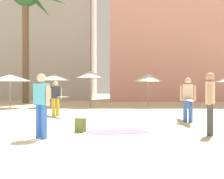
{
  "coord_description": "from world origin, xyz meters",
  "views": [
    {
      "loc": [
        1.02,
        -5.78,
        1.32
      ],
      "look_at": [
        0.91,
        5.21,
        1.27
      ],
      "focal_mm": 47.09,
      "sensor_mm": 36.0,
      "label": 1
    }
  ],
  "objects_px": {
    "palm_tree_center": "(26,0)",
    "person_near_right": "(187,98)",
    "cafe_umbrella_0": "(148,78)",
    "cafe_umbrella_5": "(54,77)",
    "person_mid_center": "(41,103)",
    "person_far_right": "(56,97)",
    "cafe_umbrella_3": "(10,78)",
    "cafe_umbrella_1": "(90,75)",
    "backpack": "(81,125)",
    "person_near_left": "(210,101)",
    "beach_towel": "(118,132)"
  },
  "relations": [
    {
      "from": "backpack",
      "to": "person_near_left",
      "type": "relative_size",
      "value": 0.24
    },
    {
      "from": "beach_towel",
      "to": "person_far_right",
      "type": "distance_m",
      "value": 5.82
    },
    {
      "from": "palm_tree_center",
      "to": "person_near_left",
      "type": "bearing_deg",
      "value": -58.9
    },
    {
      "from": "backpack",
      "to": "person_far_right",
      "type": "height_order",
      "value": "person_far_right"
    },
    {
      "from": "cafe_umbrella_0",
      "to": "backpack",
      "type": "height_order",
      "value": "cafe_umbrella_0"
    },
    {
      "from": "person_far_right",
      "to": "person_near_left",
      "type": "bearing_deg",
      "value": 11.7
    },
    {
      "from": "palm_tree_center",
      "to": "person_near_right",
      "type": "distance_m",
      "value": 19.33
    },
    {
      "from": "cafe_umbrella_3",
      "to": "person_mid_center",
      "type": "bearing_deg",
      "value": -66.81
    },
    {
      "from": "person_far_right",
      "to": "cafe_umbrella_5",
      "type": "bearing_deg",
      "value": 160.15
    },
    {
      "from": "palm_tree_center",
      "to": "person_far_right",
      "type": "distance_m",
      "value": 15.07
    },
    {
      "from": "cafe_umbrella_1",
      "to": "person_near_left",
      "type": "bearing_deg",
      "value": -70.15
    },
    {
      "from": "person_near_left",
      "to": "cafe_umbrella_0",
      "type": "bearing_deg",
      "value": -65.37
    },
    {
      "from": "person_near_left",
      "to": "palm_tree_center",
      "type": "bearing_deg",
      "value": -35.97
    },
    {
      "from": "cafe_umbrella_1",
      "to": "person_mid_center",
      "type": "xyz_separation_m",
      "value": [
        -0.22,
        -12.63,
        -1.31
      ]
    },
    {
      "from": "person_far_right",
      "to": "person_near_left",
      "type": "height_order",
      "value": "person_near_left"
    },
    {
      "from": "cafe_umbrella_0",
      "to": "backpack",
      "type": "bearing_deg",
      "value": -106.18
    },
    {
      "from": "cafe_umbrella_1",
      "to": "person_near_left",
      "type": "distance_m",
      "value": 12.9
    },
    {
      "from": "cafe_umbrella_5",
      "to": "person_near_right",
      "type": "xyz_separation_m",
      "value": [
        7.0,
        -8.65,
        -1.14
      ]
    },
    {
      "from": "person_far_right",
      "to": "person_near_right",
      "type": "relative_size",
      "value": 0.84
    },
    {
      "from": "cafe_umbrella_3",
      "to": "person_near_left",
      "type": "distance_m",
      "value": 14.9
    },
    {
      "from": "person_near_right",
      "to": "backpack",
      "type": "bearing_deg",
      "value": 138.67
    },
    {
      "from": "cafe_umbrella_1",
      "to": "person_near_left",
      "type": "xyz_separation_m",
      "value": [
        4.36,
        -12.07,
        -1.28
      ]
    },
    {
      "from": "backpack",
      "to": "beach_towel",
      "type": "bearing_deg",
      "value": -57.78
    },
    {
      "from": "palm_tree_center",
      "to": "person_near_left",
      "type": "distance_m",
      "value": 21.74
    },
    {
      "from": "beach_towel",
      "to": "person_mid_center",
      "type": "height_order",
      "value": "person_mid_center"
    },
    {
      "from": "beach_towel",
      "to": "person_near_left",
      "type": "bearing_deg",
      "value": -13.72
    },
    {
      "from": "palm_tree_center",
      "to": "person_near_right",
      "type": "bearing_deg",
      "value": -52.86
    },
    {
      "from": "cafe_umbrella_0",
      "to": "cafe_umbrella_5",
      "type": "height_order",
      "value": "cafe_umbrella_0"
    },
    {
      "from": "palm_tree_center",
      "to": "cafe_umbrella_5",
      "type": "distance_m",
      "value": 9.47
    },
    {
      "from": "cafe_umbrella_0",
      "to": "cafe_umbrella_5",
      "type": "distance_m",
      "value": 6.47
    },
    {
      "from": "cafe_umbrella_3",
      "to": "cafe_umbrella_1",
      "type": "bearing_deg",
      "value": 8.31
    },
    {
      "from": "cafe_umbrella_3",
      "to": "cafe_umbrella_5",
      "type": "relative_size",
      "value": 1.2
    },
    {
      "from": "beach_towel",
      "to": "person_near_left",
      "type": "distance_m",
      "value": 2.8
    },
    {
      "from": "beach_towel",
      "to": "person_near_right",
      "type": "distance_m",
      "value": 3.93
    },
    {
      "from": "person_mid_center",
      "to": "palm_tree_center",
      "type": "bearing_deg",
      "value": 54.2
    },
    {
      "from": "cafe_umbrella_0",
      "to": "person_mid_center",
      "type": "xyz_separation_m",
      "value": [
        -4.22,
        -12.63,
        -1.1
      ]
    },
    {
      "from": "palm_tree_center",
      "to": "beach_towel",
      "type": "xyz_separation_m",
      "value": [
        7.88,
        -16.67,
        -8.99
      ]
    },
    {
      "from": "palm_tree_center",
      "to": "person_near_right",
      "type": "height_order",
      "value": "palm_tree_center"
    },
    {
      "from": "person_far_right",
      "to": "cafe_umbrella_1",
      "type": "bearing_deg",
      "value": 138.28
    },
    {
      "from": "person_near_right",
      "to": "cafe_umbrella_0",
      "type": "bearing_deg",
      "value": 17.17
    },
    {
      "from": "person_mid_center",
      "to": "person_near_right",
      "type": "bearing_deg",
      "value": -14.91
    },
    {
      "from": "cafe_umbrella_3",
      "to": "person_mid_center",
      "type": "xyz_separation_m",
      "value": [
        5.08,
        -11.86,
        -1.07
      ]
    },
    {
      "from": "cafe_umbrella_0",
      "to": "person_near_right",
      "type": "distance_m",
      "value": 8.86
    },
    {
      "from": "cafe_umbrella_5",
      "to": "person_far_right",
      "type": "distance_m",
      "value": 6.59
    },
    {
      "from": "palm_tree_center",
      "to": "backpack",
      "type": "relative_size",
      "value": 26.11
    },
    {
      "from": "cafe_umbrella_1",
      "to": "backpack",
      "type": "distance_m",
      "value": 11.68
    },
    {
      "from": "cafe_umbrella_0",
      "to": "cafe_umbrella_1",
      "type": "relative_size",
      "value": 0.93
    },
    {
      "from": "person_near_left",
      "to": "person_near_right",
      "type": "bearing_deg",
      "value": -70.03
    },
    {
      "from": "palm_tree_center",
      "to": "cafe_umbrella_5",
      "type": "bearing_deg",
      "value": -56.01
    },
    {
      "from": "person_near_right",
      "to": "cafe_umbrella_3",
      "type": "bearing_deg",
      "value": 64.55
    }
  ]
}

